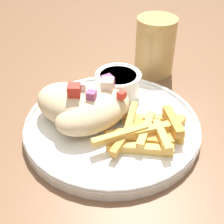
{
  "coord_description": "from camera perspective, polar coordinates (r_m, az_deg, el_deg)",
  "views": [
    {
      "loc": [
        0.02,
        -0.38,
        1.08
      ],
      "look_at": [
        0.01,
        -0.03,
        0.81
      ],
      "focal_mm": 50.0,
      "sensor_mm": 36.0,
      "label": 1
    }
  ],
  "objects": [
    {
      "name": "fries_pile",
      "position": [
        0.43,
        6.44,
        -3.68
      ],
      "size": [
        0.13,
        0.11,
        0.03
      ],
      "color": "gold",
      "rests_on": "plate"
    },
    {
      "name": "pita_sandwich_near",
      "position": [
        0.45,
        -3.29,
        0.32
      ],
      "size": [
        0.14,
        0.14,
        0.06
      ],
      "rotation": [
        0.0,
        0.0,
        0.74
      ],
      "color": "beige",
      "rests_on": "plate"
    },
    {
      "name": "plate",
      "position": [
        0.47,
        -0.0,
        -2.38
      ],
      "size": [
        0.26,
        0.26,
        0.02
      ],
      "color": "white",
      "rests_on": "table"
    },
    {
      "name": "table",
      "position": [
        0.53,
        -0.72,
        -6.37
      ],
      "size": [
        1.56,
        1.56,
        0.78
      ],
      "color": "brown",
      "rests_on": "ground_plane"
    },
    {
      "name": "water_glass",
      "position": [
        0.6,
        7.85,
        11.41
      ],
      "size": [
        0.07,
        0.07,
        0.11
      ],
      "color": "tan",
      "rests_on": "table"
    },
    {
      "name": "pita_sandwich_far",
      "position": [
        0.46,
        -7.64,
        1.43
      ],
      "size": [
        0.13,
        0.12,
        0.07
      ],
      "rotation": [
        0.0,
        0.0,
        -0.58
      ],
      "color": "beige",
      "rests_on": "plate"
    },
    {
      "name": "sauce_ramekin",
      "position": [
        0.51,
        1.13,
        5.37
      ],
      "size": [
        0.08,
        0.08,
        0.04
      ],
      "color": "white",
      "rests_on": "plate"
    }
  ]
}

